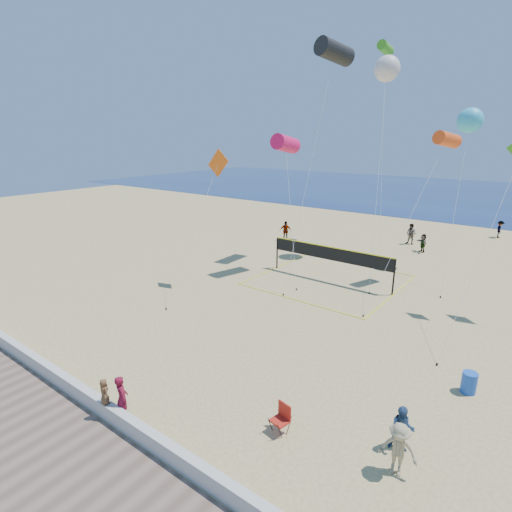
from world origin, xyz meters
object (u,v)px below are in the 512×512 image
Objects in this scene: trash_barrel at (469,383)px; volleyball_net at (330,258)px; woman at (122,398)px; camp_chair at (282,416)px.

trash_barrel is 12.27m from volleyball_net.
volleyball_net is at bearing -63.08° from woman.
woman is at bearing -137.91° from camp_chair.
woman is at bearing -136.44° from trash_barrel.
woman is 5.22m from camp_chair.
woman is 0.19× the size of volleyball_net.
trash_barrel is (8.85, 8.41, -0.41)m from woman.
camp_chair is 0.13× the size of volleyball_net.
woman is 2.02× the size of trash_barrel.
volleyball_net is at bearing 122.47° from camp_chair.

